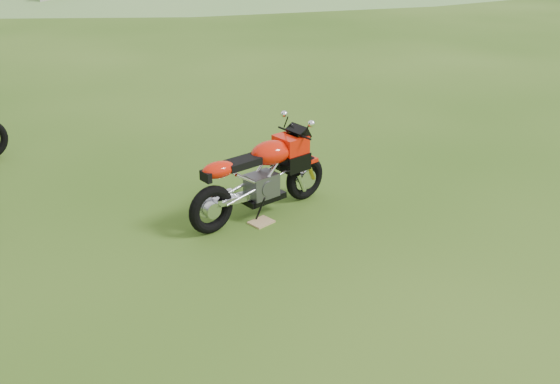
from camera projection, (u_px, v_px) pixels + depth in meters
ground at (328, 261)px, 6.49m from camera, size 120.00×120.00×0.00m
sport_motorcycle at (260, 171)px, 7.25m from camera, size 1.91×0.65×1.12m
plywood_board at (261, 222)px, 7.27m from camera, size 0.30×0.25×0.02m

